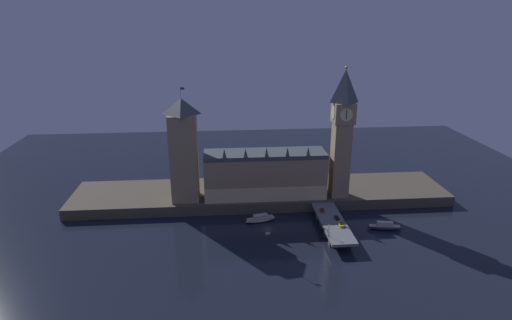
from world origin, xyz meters
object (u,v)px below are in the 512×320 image
pedestrian_near_rail (328,230)px  street_lamp_near (329,229)px  pedestrian_mid_walk (344,220)px  clock_tower (342,130)px  boat_upstream (261,219)px  car_southbound_trail (337,218)px  victoria_tower (184,150)px  car_northbound_lead (322,210)px  boat_downstream (385,227)px  car_southbound_lead (341,224)px

pedestrian_near_rail → street_lamp_near: street_lamp_near is taller
pedestrian_near_rail → pedestrian_mid_walk: 14.75m
clock_tower → boat_upstream: clock_tower is taller
car_southbound_trail → pedestrian_mid_walk: bearing=-54.3°
victoria_tower → boat_upstream: 56.11m
pedestrian_near_rail → pedestrian_mid_walk: pedestrian_near_rail is taller
car_northbound_lead → pedestrian_mid_walk: pedestrian_mid_walk is taller
pedestrian_mid_walk → boat_downstream: (21.78, 0.62, -4.82)m
car_southbound_trail → car_southbound_lead: bearing=-90.0°
car_southbound_lead → car_northbound_lead: bearing=107.9°
street_lamp_near → boat_downstream: 36.91m
car_northbound_lead → boat_upstream: car_northbound_lead is taller
clock_tower → car_southbound_lead: bearing=-102.8°
car_northbound_lead → victoria_tower: bearing=163.5°
pedestrian_near_rail → boat_upstream: bearing=140.2°
car_southbound_lead → pedestrian_near_rail: (-8.21, -6.07, 0.21)m
car_northbound_lead → street_lamp_near: (-3.14, -26.83, 3.12)m
street_lamp_near → pedestrian_near_rail: bearing=84.0°
street_lamp_near → boat_upstream: street_lamp_near is taller
car_southbound_trail → clock_tower: bearing=73.9°
car_southbound_trail → boat_upstream: bearing=163.5°
car_northbound_lead → car_southbound_lead: (5.47, -16.96, 0.05)m
car_northbound_lead → car_southbound_trail: car_northbound_lead is taller
car_northbound_lead → pedestrian_mid_walk: 15.50m
car_southbound_lead → boat_downstream: car_southbound_lead is taller
boat_upstream → street_lamp_near: bearing=-44.2°
clock_tower → boat_upstream: size_ratio=4.18×
car_southbound_trail → car_northbound_lead: bearing=120.4°
car_southbound_lead → car_southbound_trail: (-0.00, 7.64, -0.09)m
car_southbound_trail → boat_downstream: (24.51, -3.20, -4.58)m
street_lamp_near → boat_upstream: size_ratio=0.34×
pedestrian_near_rail → boat_upstream: (-30.06, 25.06, -5.07)m
car_northbound_lead → boat_upstream: bearing=176.5°
victoria_tower → street_lamp_near: 89.07m
car_northbound_lead → boat_downstream: size_ratio=0.22×
boat_upstream → victoria_tower: bearing=154.0°
victoria_tower → pedestrian_mid_walk: victoria_tower is taller
street_lamp_near → boat_upstream: bearing=135.8°
clock_tower → car_southbound_trail: size_ratio=17.27×
car_southbound_trail → boat_upstream: size_ratio=0.24×
car_northbound_lead → boat_upstream: size_ratio=0.23×
clock_tower → boat_upstream: bearing=-159.8°
victoria_tower → pedestrian_near_rail: size_ratio=36.38×
boat_upstream → boat_downstream: boat_downstream is taller
car_northbound_lead → pedestrian_near_rail: size_ratio=2.31×
pedestrian_near_rail → boat_downstream: (32.73, 10.51, -4.88)m
clock_tower → car_northbound_lead: size_ratio=18.25×
victoria_tower → pedestrian_mid_walk: bearing=-23.2°
clock_tower → boat_downstream: 56.16m
victoria_tower → pedestrian_near_rail: victoria_tower is taller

